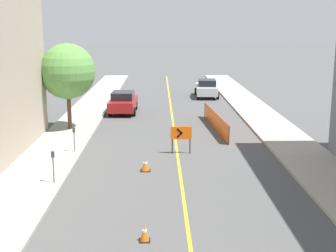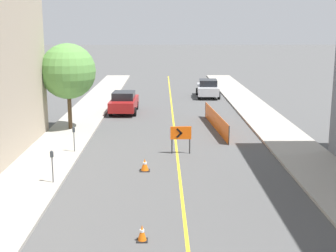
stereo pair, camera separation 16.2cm
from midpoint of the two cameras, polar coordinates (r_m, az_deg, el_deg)
lane_stripe at (r=31.03m, az=0.46°, el=0.42°), size 0.12×56.68×0.01m
sidewalk_left at (r=31.48m, az=-10.99°, el=0.47°), size 2.86×56.68×0.13m
sidewalk_right at (r=31.80m, az=11.79°, el=0.56°), size 2.86×56.68×0.13m
traffic_cone_second at (r=14.42m, az=-3.20°, el=-12.91°), size 0.34×0.34×0.52m
traffic_cone_third at (r=20.87m, az=-2.99°, el=-4.76°), size 0.44×0.44×0.56m
arrow_barricade_primary at (r=23.44m, az=1.41°, el=-1.01°), size 1.05×0.11×1.40m
safety_mesh_fence at (r=29.17m, az=5.63°, el=0.65°), size 0.60×7.93×1.06m
parked_car_curb_near at (r=34.52m, az=-5.62°, el=2.91°), size 1.95×4.36×1.59m
parked_car_curb_mid at (r=42.09m, az=4.62°, el=4.62°), size 2.03×4.39×1.59m
parking_meter_near_curb at (r=19.33m, az=-14.08°, el=-4.06°), size 0.12×0.11×1.33m
parking_meter_far_curb at (r=23.81m, az=-11.58°, el=-0.97°), size 0.12×0.11×1.27m
street_tree_left_near at (r=28.80m, az=-12.31°, el=6.52°), size 3.34×3.34×5.18m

